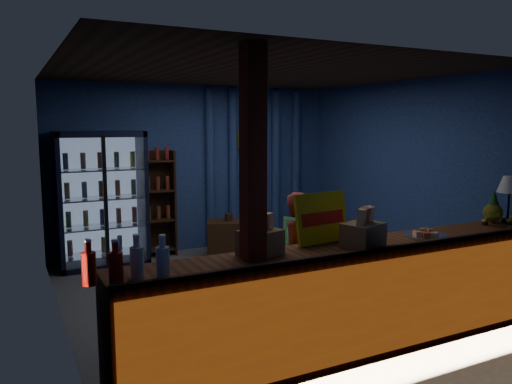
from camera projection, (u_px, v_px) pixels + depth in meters
ground at (260, 287)px, 6.17m from camera, size 4.60×4.60×0.00m
room_walls at (261, 160)px, 5.95m from camera, size 4.60×4.60×4.60m
counter at (360, 297)px, 4.41m from camera, size 4.40×0.57×0.99m
support_post at (253, 215)px, 3.84m from camera, size 0.16×0.16×2.60m
beverage_cooler at (101, 200)px, 7.04m from camera, size 1.20×0.62×1.90m
bottle_shelf at (157, 204)px, 7.56m from camera, size 0.50×0.28×1.60m
curtain_folds at (255, 166)px, 8.33m from camera, size 1.74×0.14×2.50m
framed_picture at (248, 139)px, 8.16m from camera, size 0.36×0.04×0.28m
shopkeeper at (302, 263)px, 4.74m from camera, size 0.58×0.47×1.36m
green_chair at (307, 231)px, 8.11m from camera, size 0.81×0.82×0.55m
side_table at (229, 239)px, 7.48m from camera, size 0.75×0.67×0.67m
yellow_sign at (322, 218)px, 4.40m from camera, size 0.57×0.18×0.45m
soda_bottles at (127, 264)px, 3.32m from camera, size 0.57×0.17×0.31m
snack_box_left at (363, 233)px, 4.25m from camera, size 0.39×0.36×0.35m
snack_box_centre at (260, 240)px, 4.01m from camera, size 0.38×0.35×0.33m
pastry_tray at (426, 235)px, 4.66m from camera, size 0.40×0.40×0.07m
banana_bunches at (500, 218)px, 5.18m from camera, size 0.47×0.28×0.16m
table_lamp at (510, 186)px, 5.30m from camera, size 0.26×0.26×0.50m
pineapple at (493, 210)px, 5.30m from camera, size 0.20×0.20×0.35m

